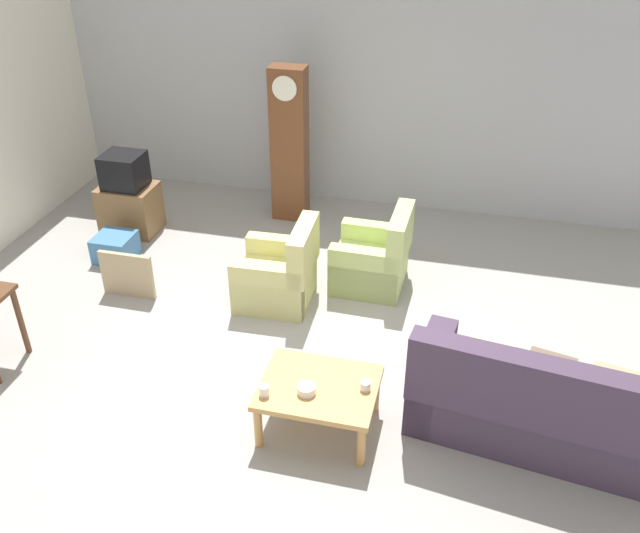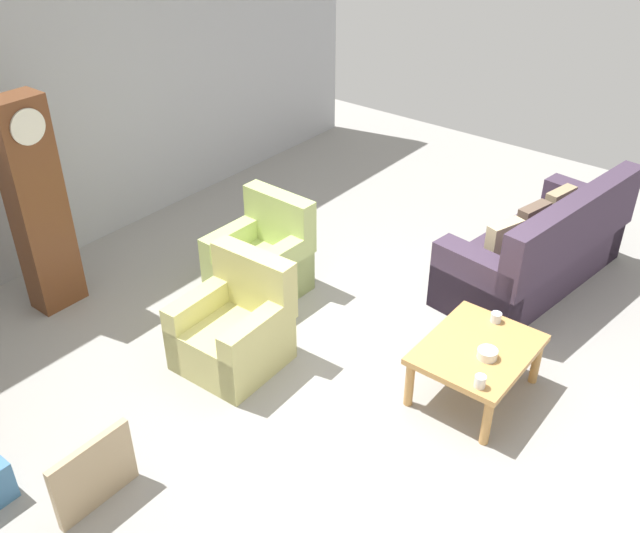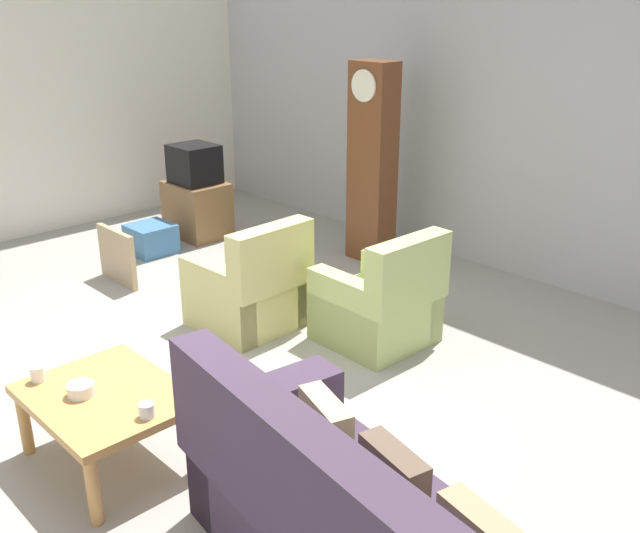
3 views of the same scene
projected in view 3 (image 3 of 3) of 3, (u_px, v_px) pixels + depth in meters
The scene contains 13 objects.
ground_plane at pixel (197, 391), 4.95m from camera, with size 10.40×10.40×0.00m, color #999691.
garage_door_wall at pixel (505, 104), 6.70m from camera, with size 8.40×0.16×3.20m, color #ADAFB5.
armchair_olive_near at pixel (250, 292), 5.81m from camera, with size 0.82×0.79×0.92m.
armchair_olive_far at pixel (380, 306), 5.54m from camera, with size 0.81×0.78×0.92m.
coffee_table_wood at pixel (107, 403), 4.07m from camera, with size 0.96×0.76×0.46m.
grandfather_clock at pixel (372, 164), 7.07m from camera, with size 0.44×0.30×1.98m.
tv_stand_cabinet at pixel (197, 209), 8.02m from camera, with size 0.68×0.52×0.61m, color brown.
tv_crt at pixel (194, 164), 7.84m from camera, with size 0.48×0.44×0.42m, color black.
framed_picture_leaning at pixel (117, 256), 6.71m from camera, with size 0.60×0.05×0.52m, color tan.
storage_box_blue at pixel (151, 239), 7.54m from camera, with size 0.44×0.43×0.31m, color teal.
cup_white_porcelain at pixel (37, 374), 4.16m from camera, with size 0.08×0.08×0.09m, color white.
cup_blue_rimmed at pixel (147, 410), 3.81m from camera, with size 0.09×0.09×0.08m, color silver.
bowl_white_stacked at pixel (81, 390), 4.01m from camera, with size 0.15×0.15×0.07m, color white.
Camera 3 is at (3.70, -2.37, 2.58)m, focal length 40.10 mm.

